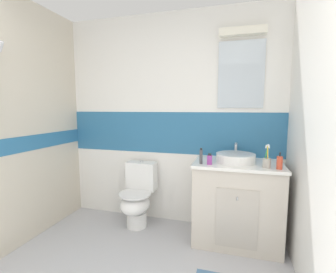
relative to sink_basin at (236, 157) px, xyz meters
name	(u,v)px	position (x,y,z in m)	size (l,w,h in m)	color
wall_back_tiled	(172,119)	(-0.76, 0.32, 0.36)	(3.20, 0.20, 2.50)	white
vanity_cabinet	(237,202)	(0.03, -0.01, -0.47)	(0.87, 0.58, 0.85)	beige
sink_basin	(236,157)	(0.00, 0.00, 0.00)	(0.39, 0.44, 0.17)	white
toilet	(138,197)	(-1.10, 0.02, -0.54)	(0.37, 0.50, 0.76)	white
toothbrush_cup	(267,162)	(0.28, -0.17, 0.01)	(0.07, 0.07, 0.22)	#B2ADA3
soap_dispenser	(280,163)	(0.38, -0.20, 0.01)	(0.05, 0.05, 0.16)	#D84C33
toothpaste_tube_upright	(201,156)	(-0.33, -0.18, 0.03)	(0.03, 0.03, 0.16)	#4C4C51
perfume_flask_small	(210,159)	(-0.24, -0.19, 0.01)	(0.05, 0.03, 0.11)	#993F99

